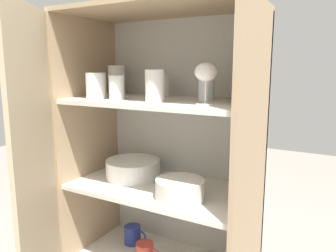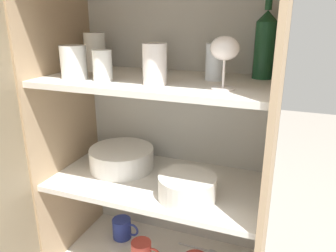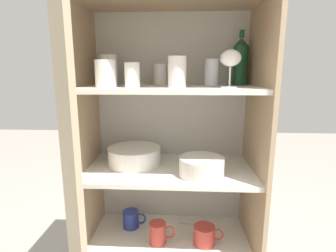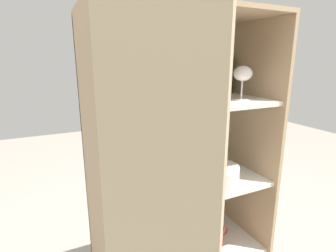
{
  "view_description": "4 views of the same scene",
  "coord_description": "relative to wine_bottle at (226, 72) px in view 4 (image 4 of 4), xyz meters",
  "views": [
    {
      "loc": [
        0.68,
        -0.94,
        1.21
      ],
      "look_at": [
        0.01,
        0.25,
        0.96
      ],
      "focal_mm": 35.0,
      "sensor_mm": 36.0,
      "label": 1
    },
    {
      "loc": [
        0.42,
        -0.79,
        1.27
      ],
      "look_at": [
        0.04,
        0.19,
        0.92
      ],
      "focal_mm": 35.0,
      "sensor_mm": 36.0,
      "label": 2
    },
    {
      "loc": [
        0.06,
        -0.94,
        1.14
      ],
      "look_at": [
        -0.01,
        0.19,
        0.9
      ],
      "focal_mm": 28.0,
      "sensor_mm": 36.0,
      "label": 3
    },
    {
      "loc": [
        -0.53,
        -0.77,
        1.25
      ],
      "look_at": [
        -0.05,
        0.23,
        0.96
      ],
      "focal_mm": 28.0,
      "sensor_mm": 36.0,
      "label": 4
    }
  ],
  "objects": [
    {
      "name": "tumbler_glass_1",
      "position": [
        -0.37,
        -0.02,
        -0.06
      ],
      "size": [
        0.06,
        0.06,
        0.1
      ],
      "color": "white",
      "rests_on": "shelf_board_upper"
    },
    {
      "name": "cupboard_back_panel",
      "position": [
        -0.32,
        0.07,
        -0.48
      ],
      "size": [
        0.78,
        0.02,
        1.42
      ],
      "primitive_type": "cube",
      "color": "silver",
      "rests_on": "ground_plane"
    },
    {
      "name": "mixing_bowl_large",
      "position": [
        -0.18,
        -0.22,
        -0.43
      ],
      "size": [
        0.19,
        0.19,
        0.08
      ],
      "color": "silver",
      "rests_on": "shelf_board_middle"
    },
    {
      "name": "cupboard_side_right",
      "position": [
        0.06,
        -0.13,
        -0.48
      ],
      "size": [
        0.02,
        0.43,
        1.42
      ],
      "primitive_type": "cube",
      "color": "tan",
      "rests_on": "ground_plane"
    },
    {
      "name": "cupboard_top_panel",
      "position": [
        -0.32,
        -0.13,
        0.24
      ],
      "size": [
        0.78,
        0.43,
        0.02
      ],
      "primitive_type": "cube",
      "color": "tan",
      "rests_on": "cupboard_side_left"
    },
    {
      "name": "wine_glass_0",
      "position": [
        -0.08,
        -0.22,
        -0.0
      ],
      "size": [
        0.08,
        0.08,
        0.15
      ],
      "color": "silver",
      "rests_on": "shelf_board_upper"
    },
    {
      "name": "shelf_board_middle",
      "position": [
        -0.32,
        -0.13,
        -0.49
      ],
      "size": [
        0.75,
        0.39,
        0.02
      ],
      "primitive_type": "cube",
      "color": "silver"
    },
    {
      "name": "plate_stack_white",
      "position": [
        -0.49,
        -0.09,
        -0.44
      ],
      "size": [
        0.25,
        0.25,
        0.08
      ],
      "color": "white",
      "rests_on": "shelf_board_middle"
    },
    {
      "name": "coffee_mug_primary",
      "position": [
        -0.16,
        -0.17,
        -0.79
      ],
      "size": [
        0.14,
        0.1,
        0.09
      ],
      "color": "#BC3D33",
      "rests_on": "shelf_board_lower"
    },
    {
      "name": "serving_spoon",
      "position": [
        -0.18,
        -0.02,
        -0.83
      ],
      "size": [
        0.17,
        0.02,
        0.01
      ],
      "color": "silver",
      "rests_on": "shelf_board_lower"
    },
    {
      "name": "tumbler_glass_5",
      "position": [
        -0.57,
        -0.23,
        -0.05
      ],
      "size": [
        0.08,
        0.08,
        0.11
      ],
      "color": "white",
      "rests_on": "shelf_board_upper"
    },
    {
      "name": "tumbler_glass_4",
      "position": [
        -0.29,
        -0.22,
        -0.05
      ],
      "size": [
        0.07,
        0.07,
        0.12
      ],
      "color": "silver",
      "rests_on": "shelf_board_upper"
    },
    {
      "name": "wine_bottle",
      "position": [
        0.0,
        0.0,
        0.0
      ],
      "size": [
        0.07,
        0.07,
        0.25
      ],
      "color": "#194728",
      "rests_on": "shelf_board_upper"
    },
    {
      "name": "shelf_board_lower",
      "position": [
        -0.32,
        -0.13,
        -0.84
      ],
      "size": [
        0.75,
        0.39,
        0.02
      ],
      "primitive_type": "cube",
      "color": "silver"
    },
    {
      "name": "coffee_mug_extra_1",
      "position": [
        -0.52,
        -0.06,
        -0.79
      ],
      "size": [
        0.12,
        0.08,
        0.09
      ],
      "color": "#283893",
      "rests_on": "shelf_board_lower"
    },
    {
      "name": "coffee_mug_extra_2",
      "position": [
        -0.37,
        -0.18,
        -0.78
      ],
      "size": [
        0.12,
        0.08,
        0.1
      ],
      "color": "#BC3D33",
      "rests_on": "shelf_board_lower"
    },
    {
      "name": "tumbler_glass_0",
      "position": [
        -0.14,
        -0.08,
        -0.05
      ],
      "size": [
        0.06,
        0.06,
        0.11
      ],
      "color": "white",
      "rests_on": "shelf_board_upper"
    },
    {
      "name": "cupboard_side_left",
      "position": [
        -0.71,
        -0.13,
        -0.48
      ],
      "size": [
        0.02,
        0.43,
        1.42
      ],
      "primitive_type": "cube",
      "color": "tan",
      "rests_on": "ground_plane"
    },
    {
      "name": "shelf_board_upper",
      "position": [
        -0.32,
        -0.13,
        -0.12
      ],
      "size": [
        0.75,
        0.39,
        0.02
      ],
      "primitive_type": "cube",
      "color": "silver"
    },
    {
      "name": "tumbler_glass_2",
      "position": [
        -0.46,
        -0.23,
        -0.06
      ],
      "size": [
        0.06,
        0.06,
        0.1
      ],
      "color": "white",
      "rests_on": "shelf_board_upper"
    },
    {
      "name": "tumbler_glass_3",
      "position": [
        -0.61,
        -0.04,
        -0.04
      ],
      "size": [
        0.08,
        0.08,
        0.14
      ],
      "color": "white",
      "rests_on": "shelf_board_upper"
    }
  ]
}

